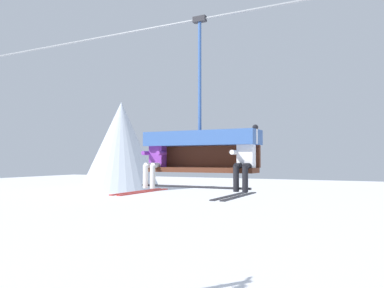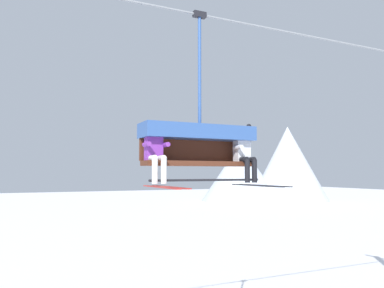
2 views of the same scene
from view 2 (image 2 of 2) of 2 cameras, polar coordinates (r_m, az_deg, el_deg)
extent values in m
cone|color=silver|center=(70.69, 7.39, -4.26)|extent=(14.64, 14.64, 10.71)
cone|color=silver|center=(73.22, 14.44, -2.88)|extent=(14.50, 14.50, 13.99)
cylinder|color=gray|center=(8.66, 5.21, 18.31)|extent=(21.09, 0.05, 0.05)
cube|color=#512819|center=(7.68, 1.19, -3.01)|extent=(2.39, 0.48, 0.10)
cube|color=#512819|center=(7.95, 0.30, -1.08)|extent=(2.39, 0.08, 0.45)
cube|color=#335699|center=(7.78, 0.99, 1.77)|extent=(2.44, 0.68, 0.30)
cylinder|color=black|center=(7.40, 2.28, -5.51)|extent=(2.39, 0.04, 0.04)
cylinder|color=#335699|center=(7.97, 1.16, 11.15)|extent=(0.07, 0.07, 2.30)
cube|color=black|center=(8.38, 1.15, 19.09)|extent=(0.28, 0.12, 0.12)
cube|color=purple|center=(7.30, -5.87, -0.48)|extent=(0.32, 0.22, 0.52)
sphere|color=maroon|center=(7.33, -5.85, 2.32)|extent=(0.22, 0.22, 0.22)
ellipsoid|color=black|center=(7.24, -5.59, 2.41)|extent=(0.17, 0.04, 0.08)
cylinder|color=silver|center=(7.10, -6.11, -2.15)|extent=(0.11, 0.34, 0.11)
cylinder|color=silver|center=(7.15, -4.78, -2.17)|extent=(0.11, 0.34, 0.11)
cylinder|color=silver|center=(6.93, -5.68, -4.08)|extent=(0.11, 0.11, 0.48)
cylinder|color=silver|center=(6.99, -4.31, -4.09)|extent=(0.11, 0.11, 0.48)
cube|color=#B22823|center=(6.65, -4.86, -6.57)|extent=(0.09, 1.70, 0.02)
cube|color=#B22823|center=(6.72, -3.43, -6.56)|extent=(0.09, 1.70, 0.02)
cylinder|color=purple|center=(7.10, -6.90, -0.04)|extent=(0.09, 0.30, 0.09)
cylinder|color=purple|center=(7.22, -4.08, -0.13)|extent=(0.09, 0.30, 0.09)
cube|color=silver|center=(8.17, 7.60, -0.88)|extent=(0.32, 0.22, 0.52)
sphere|color=silver|center=(8.20, 7.58, 1.62)|extent=(0.22, 0.22, 0.22)
ellipsoid|color=black|center=(8.12, 7.96, 1.69)|extent=(0.17, 0.04, 0.08)
cylinder|color=black|center=(7.97, 7.74, -2.38)|extent=(0.11, 0.34, 0.11)
cylinder|color=black|center=(8.07, 8.79, -2.39)|extent=(0.11, 0.34, 0.11)
cylinder|color=black|center=(7.82, 8.43, -4.09)|extent=(0.11, 0.11, 0.48)
cylinder|color=black|center=(7.92, 9.49, -4.08)|extent=(0.11, 0.11, 0.48)
cube|color=#232328|center=(7.58, 9.69, -6.26)|extent=(0.09, 1.70, 0.02)
cube|color=#232328|center=(7.68, 10.78, -6.22)|extent=(0.09, 1.70, 0.02)
cylinder|color=silver|center=(7.95, 7.04, -0.50)|extent=(0.09, 0.30, 0.09)
cylinder|color=silver|center=(8.30, 8.67, 1.50)|extent=(0.09, 0.09, 0.30)
sphere|color=black|center=(8.32, 8.66, 2.66)|extent=(0.11, 0.11, 0.11)
camera|label=1|loc=(6.65, 65.85, 1.60)|focal=35.00mm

